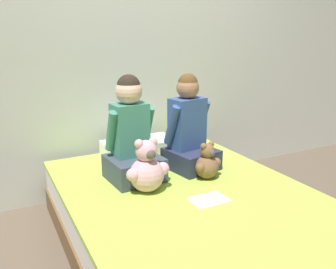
{
  "coord_description": "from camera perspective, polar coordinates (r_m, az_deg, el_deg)",
  "views": [
    {
      "loc": [
        -0.99,
        -1.61,
        1.27
      ],
      "look_at": [
        0.0,
        0.31,
        0.65
      ],
      "focal_mm": 38.0,
      "sensor_mm": 36.0,
      "label": 1
    }
  ],
  "objects": [
    {
      "name": "pillow_at_headboard",
      "position": [
        2.73,
        -4.68,
        -2.06
      ],
      "size": [
        0.54,
        0.27,
        0.11
      ],
      "color": "white",
      "rests_on": "bed"
    },
    {
      "name": "sign_card",
      "position": [
        2.03,
        6.58,
        -10.33
      ],
      "size": [
        0.21,
        0.15,
        0.0
      ],
      "color": "white",
      "rests_on": "bed"
    },
    {
      "name": "child_on_right",
      "position": [
        2.41,
        3.36,
        0.63
      ],
      "size": [
        0.35,
        0.36,
        0.64
      ],
      "rotation": [
        0.0,
        0.0,
        0.18
      ],
      "color": "#282D47",
      "rests_on": "bed"
    },
    {
      "name": "bed",
      "position": [
        2.18,
        3.82,
        -13.91
      ],
      "size": [
        1.38,
        1.92,
        0.37
      ],
      "color": "brown",
      "rests_on": "ground_plane"
    },
    {
      "name": "ground_plane",
      "position": [
        2.27,
        3.74,
        -17.92
      ],
      "size": [
        14.0,
        14.0,
        0.0
      ],
      "primitive_type": "plane",
      "color": "brown"
    },
    {
      "name": "teddy_bear_held_by_right_child",
      "position": [
        2.28,
        6.29,
        -4.59
      ],
      "size": [
        0.2,
        0.15,
        0.24
      ],
      "rotation": [
        0.0,
        0.0,
        0.19
      ],
      "color": "brown",
      "rests_on": "bed"
    },
    {
      "name": "teddy_bear_held_by_left_child",
      "position": [
        2.07,
        -3.41,
        -5.59
      ],
      "size": [
        0.27,
        0.2,
        0.32
      ],
      "rotation": [
        0.0,
        0.0,
        0.05
      ],
      "color": "#DBA3B2",
      "rests_on": "bed"
    },
    {
      "name": "wall_behind_bed",
      "position": [
        2.86,
        -7.32,
        15.52
      ],
      "size": [
        8.0,
        0.06,
        2.5
      ],
      "color": "beige",
      "rests_on": "ground_plane"
    },
    {
      "name": "child_on_left",
      "position": [
        2.23,
        -5.87,
        -0.49
      ],
      "size": [
        0.34,
        0.33,
        0.66
      ],
      "rotation": [
        0.0,
        0.0,
        0.07
      ],
      "color": "#384251",
      "rests_on": "bed"
    }
  ]
}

